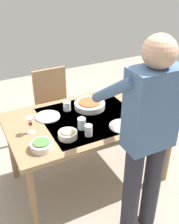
# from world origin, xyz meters

# --- Properties ---
(ground_plane) EXTENTS (6.00, 6.00, 0.00)m
(ground_plane) POSITION_xyz_m (0.00, 0.00, 0.00)
(ground_plane) COLOR #9E9384
(dining_table) EXTENTS (1.53, 0.88, 0.76)m
(dining_table) POSITION_xyz_m (0.00, 0.00, 0.68)
(dining_table) COLOR #93704C
(dining_table) RESTS_ON ground_plane
(chair_near) EXTENTS (0.40, 0.40, 0.91)m
(chair_near) POSITION_xyz_m (0.07, -0.82, 0.53)
(chair_near) COLOR brown
(chair_near) RESTS_ON ground_plane
(person_server) EXTENTS (0.42, 0.61, 1.69)m
(person_server) POSITION_xyz_m (-0.11, 0.70, 0.96)
(person_server) COLOR #2D2D38
(person_server) RESTS_ON ground_plane
(wine_bottle) EXTENTS (0.07, 0.07, 0.30)m
(wine_bottle) POSITION_xyz_m (-0.68, 0.36, 0.87)
(wine_bottle) COLOR black
(wine_bottle) RESTS_ON dining_table
(wine_glass_left) EXTENTS (0.07, 0.07, 0.15)m
(wine_glass_left) POSITION_xyz_m (0.56, 0.01, 0.86)
(wine_glass_left) COLOR white
(wine_glass_left) RESTS_ON dining_table
(wine_glass_right) EXTENTS (0.07, 0.07, 0.15)m
(wine_glass_right) POSITION_xyz_m (-0.34, 0.15, 0.86)
(wine_glass_right) COLOR white
(wine_glass_right) RESTS_ON dining_table
(water_cup_near_left) EXTENTS (0.07, 0.07, 0.10)m
(water_cup_near_left) POSITION_xyz_m (0.14, 0.26, 0.81)
(water_cup_near_left) COLOR silver
(water_cup_near_left) RESTS_ON dining_table
(water_cup_near_right) EXTENTS (0.07, 0.07, 0.10)m
(water_cup_near_right) POSITION_xyz_m (0.15, 0.15, 0.81)
(water_cup_near_right) COLOR silver
(water_cup_near_right) RESTS_ON dining_table
(water_cup_far_left) EXTENTS (0.07, 0.07, 0.09)m
(water_cup_far_left) POSITION_xyz_m (0.14, -0.21, 0.80)
(water_cup_far_left) COLOR silver
(water_cup_far_left) RESTS_ON dining_table
(serving_bowl_pasta) EXTENTS (0.30, 0.30, 0.07)m
(serving_bowl_pasta) POSITION_xyz_m (-0.08, -0.15, 0.79)
(serving_bowl_pasta) COLOR silver
(serving_bowl_pasta) RESTS_ON dining_table
(side_bowl_salad) EXTENTS (0.18, 0.18, 0.07)m
(side_bowl_salad) POSITION_xyz_m (0.55, 0.26, 0.79)
(side_bowl_salad) COLOR silver
(side_bowl_salad) RESTS_ON dining_table
(side_bowl_bread) EXTENTS (0.16, 0.16, 0.07)m
(side_bowl_bread) POSITION_xyz_m (0.31, 0.22, 0.79)
(side_bowl_bread) COLOR silver
(side_bowl_bread) RESTS_ON dining_table
(dinner_plate_near) EXTENTS (0.23, 0.23, 0.01)m
(dinner_plate_near) POSITION_xyz_m (0.35, -0.17, 0.77)
(dinner_plate_near) COLOR silver
(dinner_plate_near) RESTS_ON dining_table
(dinner_plate_far) EXTENTS (0.23, 0.23, 0.01)m
(dinner_plate_far) POSITION_xyz_m (-0.18, 0.28, 0.77)
(dinner_plate_far) COLOR silver
(dinner_plate_far) RESTS_ON dining_table
(table_knife) EXTENTS (0.07, 0.20, 0.00)m
(table_knife) POSITION_xyz_m (-0.60, 0.19, 0.76)
(table_knife) COLOR silver
(table_knife) RESTS_ON dining_table
(table_fork) EXTENTS (0.07, 0.18, 0.00)m
(table_fork) POSITION_xyz_m (-0.61, -0.11, 0.76)
(table_fork) COLOR silver
(table_fork) RESTS_ON dining_table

